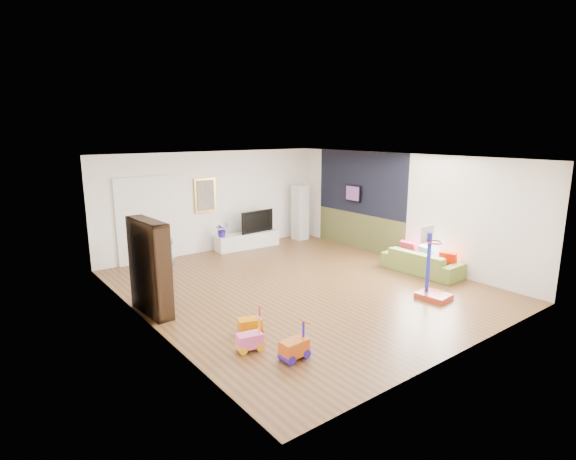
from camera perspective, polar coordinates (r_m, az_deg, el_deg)
floor at (r=9.64m, az=1.46°, el=-7.10°), size 6.50×7.50×0.00m
ceiling at (r=9.10m, az=1.55°, el=9.14°), size 6.50×7.50×0.00m
wall_back at (r=12.37m, az=-9.48°, el=3.57°), size 6.50×0.00×2.70m
wall_front at (r=6.86m, az=21.61°, el=-4.32°), size 6.50×0.00×2.70m
wall_left at (r=7.71m, az=-17.66°, el=-2.23°), size 0.00×7.50×2.70m
wall_right at (r=11.56m, az=14.16°, el=2.74°), size 0.00×7.50×2.70m
navy_accent at (r=12.39m, az=9.16°, el=5.93°), size 0.01×3.20×1.70m
olive_wainscot at (r=12.61m, az=8.95°, el=-0.17°), size 0.01×3.20×1.00m
doorway at (r=11.63m, az=-17.61°, el=1.09°), size 1.45×0.06×2.10m
painting_back at (r=12.20m, az=-10.47°, el=4.36°), size 0.62×0.06×0.92m
artwork_right at (r=12.52m, az=8.24°, el=4.64°), size 0.04×0.56×0.46m
media_console at (r=12.70m, az=-5.20°, el=-1.30°), size 1.87×0.56×0.43m
tall_cabinet at (r=13.54m, az=1.54°, el=2.27°), size 0.41×0.41×1.66m
bookshelf at (r=8.39m, az=-17.15°, el=-4.53°), size 0.37×1.19×1.71m
sofa at (r=10.85m, az=16.63°, el=-3.91°), size 0.79×1.86×0.54m
basketball_hoop at (r=9.17m, az=18.30°, el=-4.04°), size 0.56×0.66×1.45m
ride_on_yellow at (r=7.41m, az=-4.85°, el=-11.29°), size 0.43×0.35×0.50m
ride_on_orange at (r=6.64m, az=0.80°, el=-13.96°), size 0.42×0.28×0.55m
ride_on_pink at (r=6.91m, az=-4.92°, el=-13.13°), size 0.41×0.30×0.50m
child at (r=10.80m, az=-14.79°, el=-3.07°), size 0.36×0.35×0.82m
tv at (r=12.72m, az=-4.21°, el=1.16°), size 1.08×0.23×0.62m
vase_plant at (r=12.21m, az=-8.40°, el=0.08°), size 0.44×0.40×0.41m
pillow_left at (r=10.62m, az=19.64°, el=-3.59°), size 0.20×0.38×0.37m
pillow_center at (r=10.95m, az=17.15°, el=-2.95°), size 0.18×0.39×0.38m
pillow_right at (r=11.24m, az=15.06°, el=-2.43°), size 0.12×0.41×0.41m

